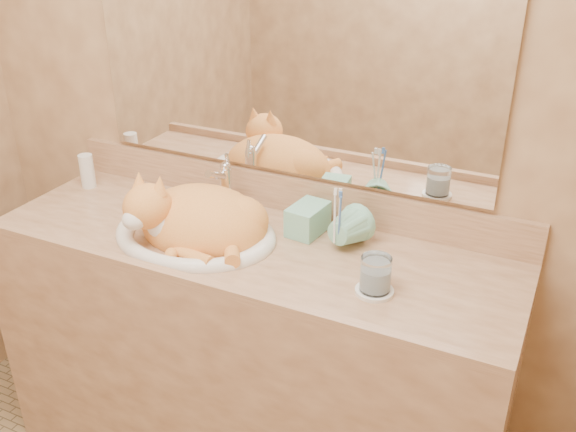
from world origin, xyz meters
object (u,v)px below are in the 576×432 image
at_px(sink_basin, 194,213).
at_px(soap_dispenser, 296,211).
at_px(vanity_counter, 250,359).
at_px(cat, 195,217).
at_px(water_glass, 376,274).
at_px(toothbrush_cup, 337,236).

bearing_deg(sink_basin, soap_dispenser, 25.79).
bearing_deg(vanity_counter, sink_basin, -173.02).
bearing_deg(cat, sink_basin, -179.46).
xyz_separation_m(cat, water_glass, (0.58, -0.06, -0.01)).
relative_size(vanity_counter, water_glass, 16.98).
bearing_deg(vanity_counter, water_glass, -10.28).
height_order(vanity_counter, sink_basin, sink_basin).
bearing_deg(toothbrush_cup, cat, -167.53).
distance_m(vanity_counter, sink_basin, 0.53).
distance_m(cat, soap_dispenser, 0.30).
bearing_deg(vanity_counter, cat, -172.91).
distance_m(vanity_counter, toothbrush_cup, 0.55).
height_order(sink_basin, soap_dispenser, soap_dispenser).
relative_size(vanity_counter, sink_basin, 3.23).
bearing_deg(water_glass, sink_basin, 174.47).
bearing_deg(cat, toothbrush_cup, 10.82).
height_order(cat, soap_dispenser, soap_dispenser).
bearing_deg(water_glass, vanity_counter, 169.72).
height_order(toothbrush_cup, water_glass, toothbrush_cup).
bearing_deg(toothbrush_cup, vanity_counter, -164.28).
relative_size(sink_basin, cat, 1.22).
distance_m(soap_dispenser, water_glass, 0.34).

